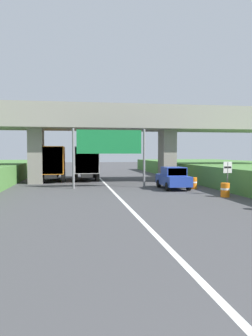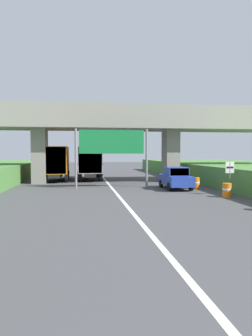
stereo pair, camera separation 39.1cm
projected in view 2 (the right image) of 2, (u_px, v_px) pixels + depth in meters
lane_centre_stripe at (113, 189)px, 25.00m from camera, size 0.20×89.04×0.01m
overpass_bridge at (107, 126)px, 30.82m from camera, size 40.00×4.80×7.26m
overhead_highway_sign at (112, 145)px, 25.76m from camera, size 5.88×0.18×4.76m
speed_limit_sign at (230, 173)px, 21.43m from camera, size 0.60×0.08×2.23m
truck_orange at (57, 162)px, 32.75m from camera, size 2.44×7.30×3.44m
truck_black at (90, 161)px, 33.80m from camera, size 2.44×7.30×3.44m
car_blue at (176, 178)px, 25.02m from camera, size 1.86×4.10×1.72m
construction_barrel_3 at (227, 190)px, 20.36m from camera, size 0.57×0.57×0.90m
construction_barrel_4 at (196, 183)px, 25.14m from camera, size 0.57×0.57×0.90m
construction_barrel_5 at (180, 178)px, 29.97m from camera, size 0.57×0.57×0.90m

